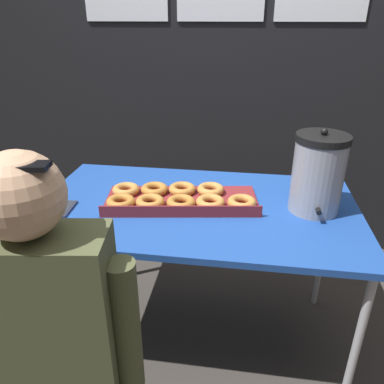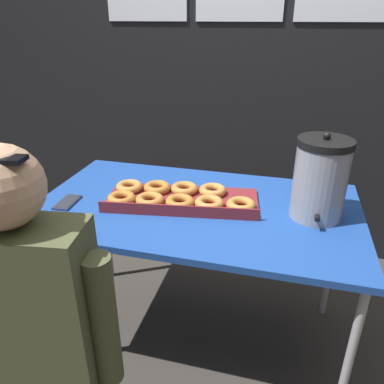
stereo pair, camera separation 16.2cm
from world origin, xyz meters
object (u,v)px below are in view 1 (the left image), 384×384
cell_phone (64,209)px  person_seated (54,352)px  coffee_urn (318,174)px  donut_box (178,198)px

cell_phone → person_seated: (0.22, -0.57, -0.18)m
coffee_urn → person_seated: size_ratio=0.29×
donut_box → cell_phone: (-0.47, -0.13, -0.02)m
coffee_urn → cell_phone: coffee_urn is taller
donut_box → coffee_urn: size_ratio=1.96×
coffee_urn → person_seated: person_seated is taller
person_seated → coffee_urn: bearing=-146.9°
donut_box → cell_phone: size_ratio=4.71×
cell_phone → donut_box: bearing=12.1°
donut_box → cell_phone: bearing=-172.6°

